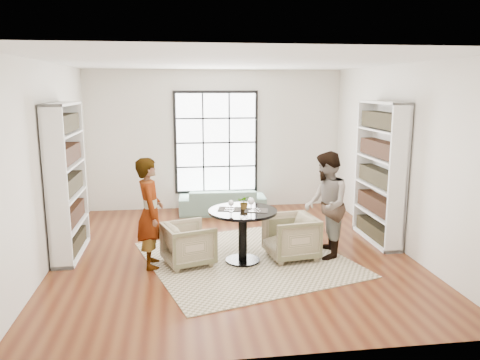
{
  "coord_description": "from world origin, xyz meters",
  "views": [
    {
      "loc": [
        -0.86,
        -7.12,
        2.63
      ],
      "look_at": [
        0.17,
        0.4,
        1.12
      ],
      "focal_mm": 35.0,
      "sensor_mm": 36.0,
      "label": 1
    }
  ],
  "objects": [
    {
      "name": "rug",
      "position": [
        0.18,
        -0.32,
        0.01
      ],
      "size": [
        3.56,
        3.56,
        0.01
      ],
      "primitive_type": "cube",
      "rotation": [
        0.0,
        0.0,
        0.29
      ],
      "color": "#BCA98D",
      "rests_on": "ground"
    },
    {
      "name": "person_left",
      "position": [
        -1.27,
        -0.39,
        0.82
      ],
      "size": [
        0.45,
        0.63,
        1.64
      ],
      "primitive_type": "imported",
      "rotation": [
        0.0,
        0.0,
        1.66
      ],
      "color": "gray",
      "rests_on": "ground"
    },
    {
      "name": "wine_glass_right",
      "position": [
        0.21,
        -0.53,
        0.97
      ],
      "size": [
        0.1,
        0.1,
        0.21
      ],
      "color": "silver",
      "rests_on": "pedestal_table"
    },
    {
      "name": "flower_centerpiece",
      "position": [
        0.14,
        -0.35,
        0.93
      ],
      "size": [
        0.23,
        0.22,
        0.21
      ],
      "primitive_type": "imported",
      "rotation": [
        0.0,
        0.0,
        -0.3
      ],
      "color": "gray",
      "rests_on": "pedestal_table"
    },
    {
      "name": "armchair_left",
      "position": [
        -0.72,
        -0.39,
        0.32
      ],
      "size": [
        0.88,
        0.86,
        0.64
      ],
      "primitive_type": "imported",
      "rotation": [
        0.0,
        0.0,
        1.88
      ],
      "color": "#C4B98C",
      "rests_on": "ground"
    },
    {
      "name": "armchair_right",
      "position": [
        0.87,
        -0.34,
        0.34
      ],
      "size": [
        0.85,
        0.83,
        0.68
      ],
      "primitive_type": "imported",
      "rotation": [
        0.0,
        0.0,
        -1.43
      ],
      "color": "#C5AE8D",
      "rests_on": "ground"
    },
    {
      "name": "cutlery_left",
      "position": [
        -0.09,
        -0.34,
        0.83
      ],
      "size": [
        0.18,
        0.25,
        0.01
      ],
      "primitive_type": null,
      "rotation": [
        0.0,
        0.0,
        -0.22
      ],
      "color": "#B9B9BD",
      "rests_on": "placemat_left"
    },
    {
      "name": "sofa",
      "position": [
        0.07,
        2.45,
        0.26
      ],
      "size": [
        1.84,
        0.79,
        0.53
      ],
      "primitive_type": "imported",
      "rotation": [
        0.0,
        0.0,
        3.1
      ],
      "color": "slate",
      "rests_on": "ground"
    },
    {
      "name": "pedestal_table",
      "position": [
        0.1,
        -0.41,
        0.59
      ],
      "size": [
        1.03,
        1.03,
        0.82
      ],
      "rotation": [
        0.0,
        0.0,
        -0.22
      ],
      "color": "black",
      "rests_on": "ground"
    },
    {
      "name": "ground",
      "position": [
        0.0,
        0.0,
        0.0
      ],
      "size": [
        6.0,
        6.0,
        0.0
      ],
      "primitive_type": "plane",
      "color": "#5F3216"
    },
    {
      "name": "placemat_right",
      "position": [
        0.3,
        -0.48,
        0.82
      ],
      "size": [
        0.39,
        0.33,
        0.01
      ],
      "primitive_type": "cube",
      "rotation": [
        0.0,
        0.0,
        -0.22
      ],
      "color": "black",
      "rests_on": "pedestal_table"
    },
    {
      "name": "placemat_left",
      "position": [
        -0.09,
        -0.34,
        0.82
      ],
      "size": [
        0.39,
        0.33,
        0.01
      ],
      "primitive_type": "cube",
      "rotation": [
        0.0,
        0.0,
        -0.22
      ],
      "color": "black",
      "rests_on": "pedestal_table"
    },
    {
      "name": "wine_glass_left",
      "position": [
        -0.08,
        -0.48,
        0.95
      ],
      "size": [
        0.08,
        0.08,
        0.18
      ],
      "color": "silver",
      "rests_on": "pedestal_table"
    },
    {
      "name": "cutlery_right",
      "position": [
        0.3,
        -0.48,
        0.83
      ],
      "size": [
        0.18,
        0.25,
        0.01
      ],
      "primitive_type": null,
      "rotation": [
        0.0,
        0.0,
        -0.22
      ],
      "color": "#B9B9BD",
      "rests_on": "placemat_right"
    },
    {
      "name": "person_right",
      "position": [
        1.42,
        -0.34,
        0.83
      ],
      "size": [
        0.78,
        0.92,
        1.67
      ],
      "primitive_type": "imported",
      "rotation": [
        0.0,
        0.0,
        -1.77
      ],
      "color": "gray",
      "rests_on": "ground"
    },
    {
      "name": "room_shell",
      "position": [
        0.0,
        0.54,
        1.26
      ],
      "size": [
        6.0,
        6.01,
        6.0
      ],
      "color": "silver",
      "rests_on": "ground"
    }
  ]
}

